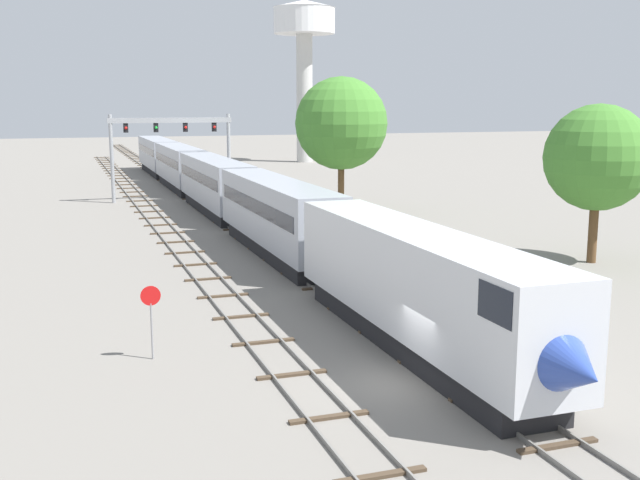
# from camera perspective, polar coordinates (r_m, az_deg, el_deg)

# --- Properties ---
(ground_plane) EXTENTS (400.00, 400.00, 0.00)m
(ground_plane) POSITION_cam_1_polar(r_m,az_deg,el_deg) (27.43, 6.27, -10.55)
(ground_plane) COLOR gray
(track_main) EXTENTS (2.60, 200.00, 0.16)m
(track_main) POSITION_cam_1_polar(r_m,az_deg,el_deg) (84.73, -9.96, 3.53)
(track_main) COLOR slate
(track_main) RESTS_ON ground
(track_near) EXTENTS (2.60, 160.00, 0.16)m
(track_near) POSITION_cam_1_polar(r_m,az_deg,el_deg) (64.33, -11.97, 1.38)
(track_near) COLOR slate
(track_near) RESTS_ON ground
(passenger_train) EXTENTS (3.04, 100.50, 4.80)m
(passenger_train) POSITION_cam_1_polar(r_m,az_deg,el_deg) (68.65, -7.88, 4.19)
(passenger_train) COLOR silver
(passenger_train) RESTS_ON ground
(signal_gantry) EXTENTS (12.10, 0.49, 8.53)m
(signal_gantry) POSITION_cam_1_polar(r_m,az_deg,el_deg) (77.59, -11.00, 7.46)
(signal_gantry) COLOR #999BA0
(signal_gantry) RESTS_ON ground
(water_tower) EXTENTS (9.95, 9.95, 25.65)m
(water_tower) POSITION_cam_1_polar(r_m,az_deg,el_deg) (126.68, -1.18, 15.00)
(water_tower) COLOR beige
(water_tower) RESTS_ON ground
(stop_sign) EXTENTS (0.76, 0.08, 2.88)m
(stop_sign) POSITION_cam_1_polar(r_m,az_deg,el_deg) (29.85, -12.43, -5.23)
(stop_sign) COLOR gray
(stop_sign) RESTS_ON ground
(trackside_tree_left) EXTENTS (8.06, 8.06, 11.90)m
(trackside_tree_left) POSITION_cam_1_polar(r_m,az_deg,el_deg) (67.42, 1.60, 8.64)
(trackside_tree_left) COLOR brown
(trackside_tree_left) RESTS_ON ground
(trackside_tree_mid) EXTENTS (6.41, 6.41, 9.63)m
(trackside_tree_mid) POSITION_cam_1_polar(r_m,az_deg,el_deg) (49.11, 19.93, 5.76)
(trackside_tree_mid) COLOR brown
(trackside_tree_mid) RESTS_ON ground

